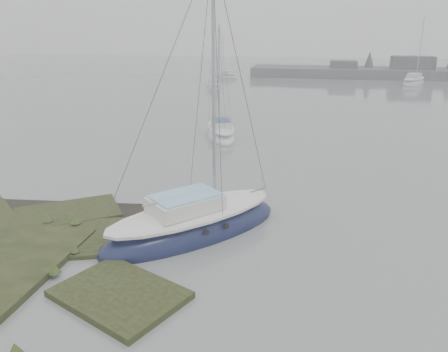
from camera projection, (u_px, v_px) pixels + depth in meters
ground at (251, 110)px, 40.78m from camera, size 160.00×160.00×0.00m
sailboat_main at (193, 225)px, 16.12m from camera, size 6.79×7.06×10.41m
sailboat_white at (221, 133)px, 30.65m from camera, size 3.67×6.05×8.12m
sailboat_far_a at (213, 86)px, 55.42m from camera, size 3.19×5.18×6.95m
sailboat_far_b at (414, 82)px, 59.23m from camera, size 4.99×7.03×9.53m
sailboat_far_c at (226, 76)px, 67.63m from camera, size 4.63×4.04×6.57m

